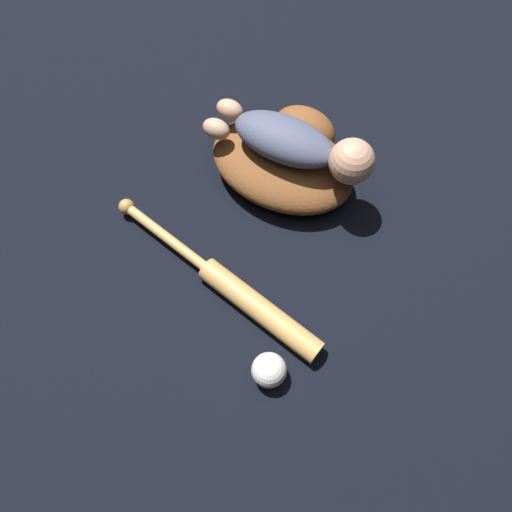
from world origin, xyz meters
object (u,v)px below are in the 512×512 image
(baseball_glove, at_px, (286,158))
(baseball, at_px, (269,370))
(baby_figure, at_px, (297,144))
(baseball_bat, at_px, (239,293))

(baseball_glove, bearing_deg, baseball, -66.61)
(baseball_glove, relative_size, baby_figure, 0.89)
(baseball_glove, xyz_separation_m, baby_figure, (0.03, -0.02, 0.09))
(baby_figure, distance_m, baseball_bat, 0.34)
(baseball_bat, bearing_deg, baseball, -40.96)
(baseball_glove, relative_size, baseball_bat, 0.63)
(baby_figure, height_order, baseball_bat, baby_figure)
(baby_figure, bearing_deg, baseball_glove, 149.03)
(baseball_bat, height_order, baseball, baseball)
(baby_figure, bearing_deg, baseball_bat, -84.15)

